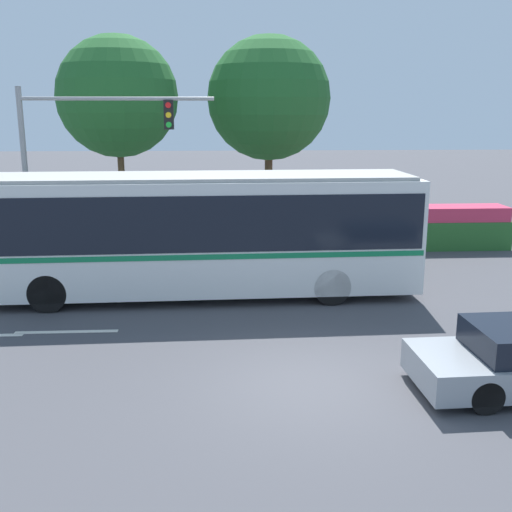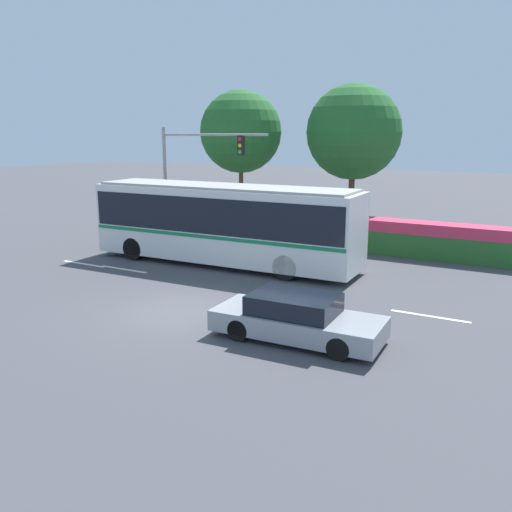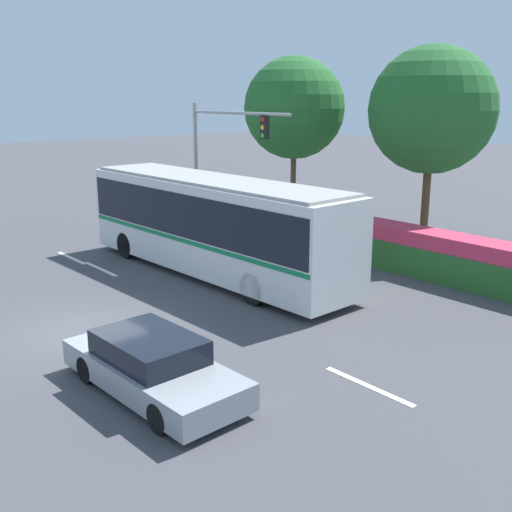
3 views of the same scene
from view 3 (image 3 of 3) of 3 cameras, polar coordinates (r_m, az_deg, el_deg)
ground_plane at (r=17.11m, az=-15.58°, el=-6.76°), size 140.00×140.00×0.00m
city_bus at (r=21.26m, az=-4.08°, el=3.34°), size 11.88×2.90×3.39m
sedan_foreground at (r=13.26m, az=-9.66°, el=-10.07°), size 4.70×1.99×1.26m
traffic_light_pole at (r=26.21m, az=-3.58°, el=9.93°), size 6.14×0.24×5.81m
flowering_hedge at (r=21.35m, az=18.98°, el=-0.54°), size 9.62×1.29×1.59m
street_tree_left at (r=27.87m, az=3.59°, el=13.60°), size 4.48×4.48×7.82m
street_tree_centre at (r=25.63m, az=16.10°, el=12.93°), size 5.01×5.01×8.07m
lane_stripe_near at (r=24.78m, az=-16.83°, el=-0.18°), size 2.40×0.16×0.01m
lane_stripe_mid at (r=13.76m, az=10.44°, el=-11.85°), size 2.40×0.16×0.01m
lane_stripe_far at (r=22.93m, az=-14.32°, el=-1.18°), size 2.40×0.16×0.01m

